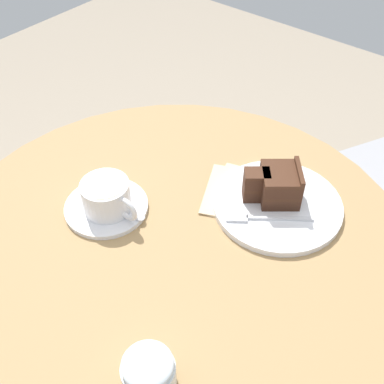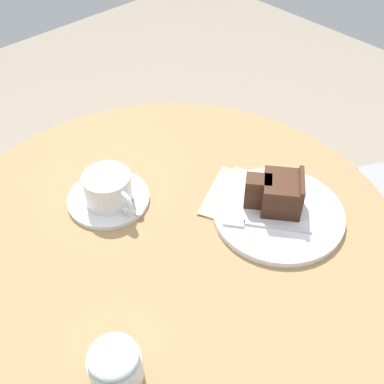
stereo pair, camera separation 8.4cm
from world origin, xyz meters
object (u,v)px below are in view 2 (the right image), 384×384
napkin (250,201)px  saucer (109,199)px  cake_plate (278,213)px  coffee_cup (108,188)px  cake_slice (279,193)px  sugar_pot (115,365)px  teaspoon (135,201)px  fork (256,224)px

napkin → saucer: bearing=-133.9°
saucer → cake_plate: (0.24, 0.20, 0.00)m
saucer → coffee_cup: size_ratio=1.29×
saucer → cake_slice: size_ratio=1.37×
coffee_cup → cake_plate: coffee_cup is taller
saucer → sugar_pot: 0.34m
teaspoon → sugar_pot: size_ratio=1.34×
napkin → fork: bearing=-40.3°
saucer → coffee_cup: coffee_cup is taller
cake_plate → cake_slice: 0.04m
teaspoon → fork: (0.19, 0.11, 0.00)m
teaspoon → coffee_cup: bearing=-108.1°
cake_slice → coffee_cup: bearing=-136.2°
saucer → napkin: size_ratio=0.74×
saucer → coffee_cup: (0.01, -0.00, 0.03)m
coffee_cup → fork: size_ratio=0.89×
saucer → cake_plate: size_ratio=0.64×
saucer → cake_plate: bearing=39.8°
teaspoon → cake_plate: bearing=71.0°
coffee_cup → fork: coffee_cup is taller
saucer → sugar_pot: bearing=-34.0°
saucer → cake_slice: (0.23, 0.21, 0.04)m
sugar_pot → fork: bearing=98.2°
napkin → teaspoon: bearing=-130.8°
napkin → cake_slice: bearing=21.9°
teaspoon → sugar_pot: (0.24, -0.22, 0.02)m
saucer → teaspoon: (0.04, 0.03, 0.01)m
cake_plate → fork: size_ratio=1.78×
teaspoon → cake_slice: (0.18, 0.18, 0.03)m
cake_slice → saucer: bearing=-137.7°
cake_plate → fork: (-0.01, -0.06, 0.01)m
teaspoon → cake_plate: size_ratio=0.41×
cake_slice → napkin: size_ratio=0.54×
cake_plate → sugar_pot: size_ratio=3.28×
cake_plate → napkin: size_ratio=1.15×
coffee_cup → fork: 0.27m
sugar_pot → saucer: bearing=146.0°
napkin → sugar_pot: bearing=-75.1°
coffee_cup → fork: (0.22, 0.15, -0.02)m
teaspoon → napkin: (0.14, 0.16, -0.01)m
teaspoon → saucer: bearing=-116.6°
fork → sugar_pot: size_ratio=1.84×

